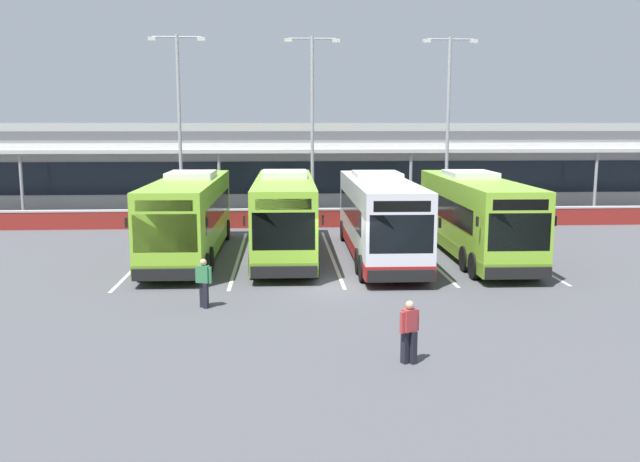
{
  "coord_description": "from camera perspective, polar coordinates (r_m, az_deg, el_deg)",
  "views": [
    {
      "loc": [
        -2.32,
        -24.25,
        5.94
      ],
      "look_at": [
        -0.69,
        3.0,
        1.6
      ],
      "focal_mm": 37.93,
      "sensor_mm": 36.0,
      "label": 1
    }
  ],
  "objects": [
    {
      "name": "lamp_post_east",
      "position": [
        41.68,
        10.75,
        9.36
      ],
      "size": [
        3.24,
        0.28,
        11.0
      ],
      "color": "#9E9EA3",
      "rests_on": "ground"
    },
    {
      "name": "pedestrian_in_dark_coat",
      "position": [
        22.33,
        -9.78,
        -4.22
      ],
      "size": [
        0.54,
        0.37,
        1.62
      ],
      "color": "black",
      "rests_on": "ground"
    },
    {
      "name": "lamp_post_west",
      "position": [
        40.73,
        -11.78,
        9.34
      ],
      "size": [
        3.24,
        0.28,
        11.0
      ],
      "color": "#9E9EA3",
      "rests_on": "ground"
    },
    {
      "name": "lamp_post_centre",
      "position": [
        40.67,
        -0.66,
        9.53
      ],
      "size": [
        3.24,
        0.28,
        11.0
      ],
      "color": "#9E9EA3",
      "rests_on": "ground"
    },
    {
      "name": "coach_bus_left_centre",
      "position": [
        30.71,
        -3.01,
        1.25
      ],
      "size": [
        2.99,
        12.18,
        3.78
      ],
      "color": "#8CC633",
      "rests_on": "ground"
    },
    {
      "name": "bay_stripe_centre",
      "position": [
        31.51,
        8.6,
        -1.93
      ],
      "size": [
        0.14,
        13.0,
        0.01
      ],
      "primitive_type": "cube",
      "color": "silver",
      "rests_on": "ground"
    },
    {
      "name": "terminal_building",
      "position": [
        51.3,
        -0.82,
        5.76
      ],
      "size": [
        70.0,
        13.0,
        6.0
      ],
      "color": "#B7B7B2",
      "rests_on": "ground"
    },
    {
      "name": "pedestrian_near_bin",
      "position": [
        17.12,
        7.54,
        -8.26
      ],
      "size": [
        0.52,
        0.35,
        1.62
      ],
      "color": "black",
      "rests_on": "ground"
    },
    {
      "name": "ground_plane",
      "position": [
        25.08,
        2.0,
        -4.68
      ],
      "size": [
        200.0,
        200.0,
        0.0
      ],
      "primitive_type": "plane",
      "color": "#4C4C51"
    },
    {
      "name": "bay_stripe_far_west",
      "position": [
        31.42,
        -14.51,
        -2.15
      ],
      "size": [
        0.14,
        13.0,
        0.01
      ],
      "primitive_type": "cube",
      "color": "silver",
      "rests_on": "ground"
    },
    {
      "name": "coach_bus_leftmost",
      "position": [
        30.79,
        -10.96,
        1.11
      ],
      "size": [
        2.99,
        12.18,
        3.78
      ],
      "color": "#8CC633",
      "rests_on": "ground"
    },
    {
      "name": "coach_bus_right_centre",
      "position": [
        31.27,
        12.87,
        1.17
      ],
      "size": [
        2.99,
        12.18,
        3.78
      ],
      "color": "#8CC633",
      "rests_on": "ground"
    },
    {
      "name": "coach_bus_centre",
      "position": [
        30.14,
        5.01,
        1.08
      ],
      "size": [
        2.99,
        12.18,
        3.78
      ],
      "color": "silver",
      "rests_on": "ground"
    },
    {
      "name": "bay_stripe_west",
      "position": [
        30.89,
        -6.84,
        -2.11
      ],
      "size": [
        0.14,
        13.0,
        0.01
      ],
      "primitive_type": "cube",
      "color": "silver",
      "rests_on": "ground"
    },
    {
      "name": "bay_stripe_mid_west",
      "position": [
        30.92,
        0.96,
        -2.04
      ],
      "size": [
        0.14,
        13.0,
        0.01
      ],
      "primitive_type": "cube",
      "color": "silver",
      "rests_on": "ground"
    },
    {
      "name": "red_barrier_wall",
      "position": [
        39.19,
        0.01,
        1.14
      ],
      "size": [
        60.0,
        0.4,
        1.1
      ],
      "color": "maroon",
      "rests_on": "ground"
    },
    {
      "name": "bay_stripe_mid_east",
      "position": [
        32.64,
        15.83,
        -1.79
      ],
      "size": [
        0.14,
        13.0,
        0.01
      ],
      "primitive_type": "cube",
      "color": "silver",
      "rests_on": "ground"
    }
  ]
}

